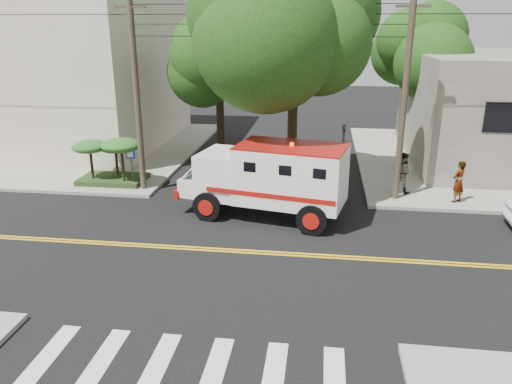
# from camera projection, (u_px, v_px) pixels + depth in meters

# --- Properties ---
(ground) EXTENTS (100.00, 100.00, 0.00)m
(ground) POSITION_uv_depth(u_px,v_px,m) (237.00, 251.00, 17.89)
(ground) COLOR black
(ground) RESTS_ON ground
(sidewalk_ne) EXTENTS (17.00, 17.00, 0.15)m
(sidewalk_ne) POSITION_uv_depth(u_px,v_px,m) (506.00, 163.00, 28.80)
(sidewalk_ne) COLOR gray
(sidewalk_ne) RESTS_ON ground
(sidewalk_nw) EXTENTS (17.00, 17.00, 0.15)m
(sidewalk_nw) POSITION_uv_depth(u_px,v_px,m) (67.00, 148.00, 32.24)
(sidewalk_nw) COLOR gray
(sidewalk_nw) RESTS_ON ground
(building_left) EXTENTS (16.00, 14.00, 10.00)m
(building_left) POSITION_uv_depth(u_px,v_px,m) (39.00, 65.00, 32.25)
(building_left) COLOR beige
(building_left) RESTS_ON sidewalk_nw
(utility_pole_left) EXTENTS (0.28, 0.28, 9.00)m
(utility_pole_left) POSITION_uv_depth(u_px,v_px,m) (137.00, 98.00, 22.77)
(utility_pole_left) COLOR #382D23
(utility_pole_left) RESTS_ON ground
(utility_pole_right) EXTENTS (0.28, 0.28, 9.00)m
(utility_pole_right) POSITION_uv_depth(u_px,v_px,m) (404.00, 103.00, 21.44)
(utility_pole_right) COLOR #382D23
(utility_pole_right) RESTS_ON ground
(tree_main) EXTENTS (6.08, 5.70, 9.85)m
(tree_main) POSITION_uv_depth(u_px,v_px,m) (304.00, 37.00, 21.13)
(tree_main) COLOR black
(tree_main) RESTS_ON ground
(tree_left) EXTENTS (4.48, 4.20, 7.70)m
(tree_left) POSITION_uv_depth(u_px,v_px,m) (224.00, 61.00, 27.42)
(tree_left) COLOR black
(tree_left) RESTS_ON ground
(tree_right) EXTENTS (4.80, 4.50, 8.20)m
(tree_right) POSITION_uv_depth(u_px,v_px,m) (427.00, 52.00, 29.57)
(tree_right) COLOR black
(tree_right) RESTS_ON ground
(traffic_signal) EXTENTS (0.15, 0.18, 3.60)m
(traffic_signal) POSITION_uv_depth(u_px,v_px,m) (343.00, 155.00, 21.93)
(traffic_signal) COLOR #3F3F42
(traffic_signal) RESTS_ON ground
(accessibility_sign) EXTENTS (0.45, 0.10, 2.02)m
(accessibility_sign) POSITION_uv_depth(u_px,v_px,m) (131.00, 163.00, 24.02)
(accessibility_sign) COLOR #3F3F42
(accessibility_sign) RESTS_ON ground
(palm_planter) EXTENTS (3.52, 2.63, 2.36)m
(palm_planter) POSITION_uv_depth(u_px,v_px,m) (110.00, 154.00, 24.51)
(palm_planter) COLOR #1E3314
(palm_planter) RESTS_ON sidewalk_nw
(armored_truck) EXTENTS (7.27, 3.90, 3.14)m
(armored_truck) POSITION_uv_depth(u_px,v_px,m) (270.00, 176.00, 20.49)
(armored_truck) COLOR white
(armored_truck) RESTS_ON ground
(pedestrian_a) EXTENTS (0.81, 0.80, 1.89)m
(pedestrian_a) POSITION_uv_depth(u_px,v_px,m) (458.00, 182.00, 22.04)
(pedestrian_a) COLOR gray
(pedestrian_a) RESTS_ON sidewalk_ne
(pedestrian_b) EXTENTS (1.18, 1.13, 1.93)m
(pedestrian_b) POSITION_uv_depth(u_px,v_px,m) (402.00, 172.00, 23.34)
(pedestrian_b) COLOR gray
(pedestrian_b) RESTS_ON sidewalk_ne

